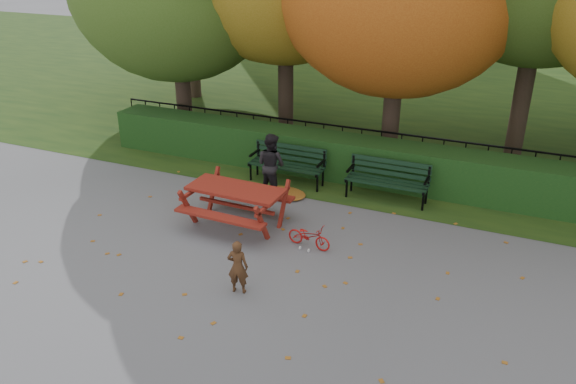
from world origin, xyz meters
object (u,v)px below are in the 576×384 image
at_px(child, 238,267).
at_px(bicycle, 309,236).
at_px(bench_left, 288,161).
at_px(picnic_table, 236,196).
at_px(bench_right, 388,177).
at_px(adult, 271,165).

xyz_separation_m(child, bicycle, (0.53, 1.82, -0.24)).
height_order(bench_left, picnic_table, picnic_table).
bearing_deg(child, picnic_table, -73.41).
distance_m(picnic_table, bicycle, 1.74).
xyz_separation_m(bench_right, adult, (-2.46, -0.80, 0.20)).
bearing_deg(bench_left, bench_right, 0.00).
relative_size(bench_left, bench_right, 1.00).
xyz_separation_m(bench_left, child, (1.06, -4.49, -0.05)).
distance_m(bench_right, adult, 2.59).
bearing_deg(bicycle, picnic_table, 88.41).
relative_size(adult, bicycle, 1.65).
height_order(bench_left, adult, adult).
height_order(bench_left, bicycle, bench_left).
relative_size(picnic_table, child, 2.06).
distance_m(bench_left, bench_right, 2.40).
bearing_deg(bench_right, bench_left, 180.00).
distance_m(picnic_table, child, 2.37).
relative_size(child, bicycle, 1.08).
relative_size(bench_right, child, 1.90).
relative_size(bench_left, adult, 1.25).
distance_m(bench_left, adult, 0.83).
bearing_deg(bench_left, picnic_table, -91.86).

